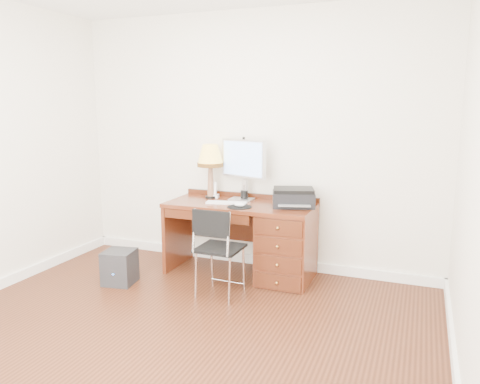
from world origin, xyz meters
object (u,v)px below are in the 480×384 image
at_px(printer, 293,197).
at_px(phone, 215,193).
at_px(desk, 270,238).
at_px(leg_lamp, 210,159).
at_px(monitor, 243,162).
at_px(chair, 217,243).
at_px(equipment_box, 120,267).

height_order(printer, phone, printer).
relative_size(desk, leg_lamp, 2.62).
xyz_separation_m(monitor, printer, (0.58, -0.12, -0.31)).
relative_size(desk, chair, 1.80).
xyz_separation_m(desk, printer, (0.22, 0.06, 0.43)).
xyz_separation_m(desk, leg_lamp, (-0.72, 0.14, 0.76)).
bearing_deg(phone, chair, -73.46).
xyz_separation_m(phone, equipment_box, (-0.64, -0.86, -0.63)).
bearing_deg(printer, leg_lamp, 156.99).
height_order(monitor, phone, monitor).
relative_size(printer, equipment_box, 1.45).
bearing_deg(desk, chair, -115.61).
distance_m(leg_lamp, equipment_box, 1.44).
xyz_separation_m(leg_lamp, phone, (0.03, 0.03, -0.37)).
height_order(desk, leg_lamp, leg_lamp).
bearing_deg(monitor, phone, -159.76).
relative_size(printer, leg_lamp, 0.84).
height_order(chair, equipment_box, chair).
bearing_deg(phone, desk, -22.92).
height_order(leg_lamp, equipment_box, leg_lamp).
distance_m(desk, monitor, 0.84).
height_order(phone, equipment_box, phone).
distance_m(leg_lamp, chair, 1.10).
relative_size(printer, phone, 2.85).
relative_size(monitor, chair, 0.76).
bearing_deg(phone, equipment_box, -135.97).
relative_size(leg_lamp, phone, 3.38).
xyz_separation_m(monitor, phone, (-0.32, -0.01, -0.35)).
distance_m(printer, leg_lamp, 1.00).
xyz_separation_m(printer, leg_lamp, (-0.94, 0.08, 0.33)).
distance_m(desk, phone, 0.81).
xyz_separation_m(desk, phone, (-0.69, 0.17, 0.39)).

